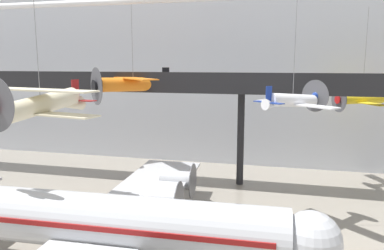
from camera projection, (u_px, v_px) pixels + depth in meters
The scene contains 7 objects.
hangar_back_wall at pixel (250, 74), 45.29m from camera, with size 140.00×3.00×21.88m.
mezzanine_walkway at pixel (240, 90), 36.01m from camera, with size 110.00×3.20×11.45m.
airliner_silver_main at pixel (91, 222), 21.35m from camera, with size 27.72×31.37×9.46m.
suspended_plane_cream_biplane at pixel (40, 104), 23.58m from camera, with size 8.96×7.40×9.19m.
suspended_plane_orange_highwing at pixel (133, 84), 36.17m from camera, with size 8.31×8.31×9.27m.
suspended_plane_yellow_lowwing at pixel (362, 99), 37.23m from camera, with size 5.96×6.74×10.12m.
suspended_plane_white_twin at pixel (293, 101), 27.57m from camera, with size 5.96×5.85×9.13m.
Camera 1 is at (4.07, -13.40, 12.36)m, focal length 35.00 mm.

